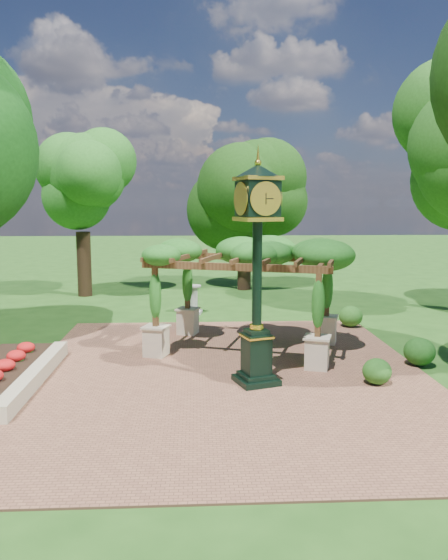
{
  "coord_description": "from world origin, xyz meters",
  "views": [
    {
      "loc": [
        -0.75,
        -12.25,
        4.29
      ],
      "look_at": [
        0.0,
        2.5,
        2.2
      ],
      "focal_mm": 35.0,
      "sensor_mm": 36.0,
      "label": 1
    }
  ],
  "objects": [
    {
      "name": "ground",
      "position": [
        0.0,
        0.0,
        0.0
      ],
      "size": [
        120.0,
        120.0,
        0.0
      ],
      "primitive_type": "plane",
      "color": "#1E4714",
      "rests_on": "ground"
    },
    {
      "name": "pedestal_clock",
      "position": [
        0.65,
        0.21,
        3.12
      ],
      "size": [
        1.3,
        1.3,
        5.22
      ],
      "rotation": [
        0.0,
        0.0,
        0.32
      ],
      "color": "black",
      "rests_on": "brick_plaza"
    },
    {
      "name": "shrub_back",
      "position": [
        4.57,
        6.0,
        0.4
      ],
      "size": [
        1.02,
        1.02,
        0.72
      ],
      "primitive_type": "ellipsoid",
      "rotation": [
        0.0,
        0.0,
        0.33
      ],
      "color": "#2C661D",
      "rests_on": "brick_plaza"
    },
    {
      "name": "pergola",
      "position": [
        0.65,
        3.27,
        2.68
      ],
      "size": [
        5.94,
        4.7,
        3.26
      ],
      "rotation": [
        0.0,
        0.0,
        -0.32
      ],
      "color": "beige",
      "rests_on": "brick_plaza"
    },
    {
      "name": "brick_plaza",
      "position": [
        0.0,
        1.0,
        0.02
      ],
      "size": [
        10.0,
        12.0,
        0.04
      ],
      "primitive_type": "cube",
      "color": "brown",
      "rests_on": "ground"
    },
    {
      "name": "shrub_front",
      "position": [
        3.49,
        -0.0,
        0.35
      ],
      "size": [
        0.74,
        0.74,
        0.61
      ],
      "primitive_type": "ellipsoid",
      "rotation": [
        0.0,
        0.0,
        -0.09
      ],
      "color": "#225618",
      "rests_on": "brick_plaza"
    },
    {
      "name": "border_wall",
      "position": [
        -4.6,
        0.5,
        0.2
      ],
      "size": [
        0.35,
        5.0,
        0.4
      ],
      "primitive_type": "cube",
      "color": "#C6B793",
      "rests_on": "ground"
    },
    {
      "name": "shrub_mid",
      "position": [
        5.11,
        1.43,
        0.41
      ],
      "size": [
        0.82,
        0.82,
        0.74
      ],
      "primitive_type": "ellipsoid",
      "rotation": [
        0.0,
        0.0,
        0.01
      ],
      "color": "#1A4914",
      "rests_on": "brick_plaza"
    },
    {
      "name": "sundial",
      "position": [
        -0.87,
        8.74,
        0.49
      ],
      "size": [
        0.7,
        0.7,
        1.12
      ],
      "rotation": [
        0.0,
        0.0,
        -0.15
      ],
      "color": "gray",
      "rests_on": "ground"
    },
    {
      "name": "tree_north",
      "position": [
        1.62,
        14.62,
        4.73
      ],
      "size": [
        4.4,
        4.4,
        6.89
      ],
      "color": "black",
      "rests_on": "ground"
    },
    {
      "name": "tree_west_far",
      "position": [
        -5.94,
        13.11,
        5.25
      ],
      "size": [
        3.45,
        3.45,
        7.68
      ],
      "color": "black",
      "rests_on": "ground"
    }
  ]
}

